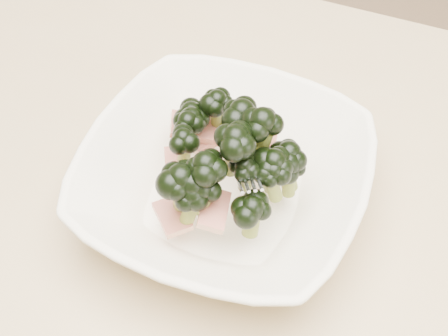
{
  "coord_description": "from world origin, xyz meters",
  "views": [
    {
      "loc": [
        0.1,
        -0.27,
        1.24
      ],
      "look_at": [
        -0.03,
        0.06,
        0.8
      ],
      "focal_mm": 50.0,
      "sensor_mm": 36.0,
      "label": 1
    }
  ],
  "objects": [
    {
      "name": "dining_table",
      "position": [
        0.0,
        0.0,
        0.65
      ],
      "size": [
        1.2,
        0.8,
        0.75
      ],
      "color": "tan",
      "rests_on": "ground"
    },
    {
      "name": "broccoli_dish",
      "position": [
        -0.03,
        0.06,
        0.79
      ],
      "size": [
        0.26,
        0.26,
        0.12
      ],
      "color": "white",
      "rests_on": "dining_table"
    }
  ]
}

